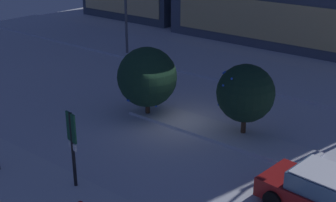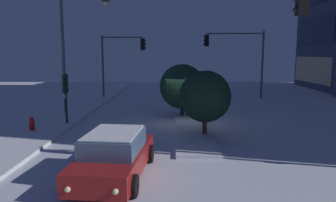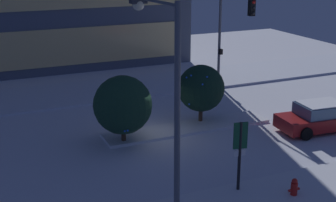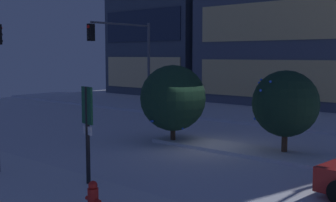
{
  "view_description": "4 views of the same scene",
  "coord_description": "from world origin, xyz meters",
  "views": [
    {
      "loc": [
        12.76,
        -15.73,
        8.88
      ],
      "look_at": [
        0.58,
        -0.82,
        1.38
      ],
      "focal_mm": 50.36,
      "sensor_mm": 36.0,
      "label": 1
    },
    {
      "loc": [
        18.77,
        -0.73,
        4.02
      ],
      "look_at": [
        2.25,
        -1.01,
        1.55
      ],
      "focal_mm": 34.33,
      "sensor_mm": 36.0,
      "label": 2
    },
    {
      "loc": [
        -8.07,
        -20.93,
        9.04
      ],
      "look_at": [
        1.06,
        -0.4,
        1.92
      ],
      "focal_mm": 51.65,
      "sensor_mm": 36.0,
      "label": 3
    },
    {
      "loc": [
        10.92,
        -14.38,
        3.76
      ],
      "look_at": [
        -0.44,
        -1.37,
        1.96
      ],
      "focal_mm": 46.99,
      "sensor_mm": 36.0,
      "label": 4
    }
  ],
  "objects": [
    {
      "name": "ground",
      "position": [
        0.0,
        0.0,
        0.0
      ],
      "size": [
        52.0,
        52.0,
        0.0
      ],
      "primitive_type": "plane",
      "color": "silver"
    },
    {
      "name": "curb_strip_near",
      "position": [
        0.0,
        -8.82,
        0.07
      ],
      "size": [
        52.0,
        5.2,
        0.14
      ],
      "primitive_type": "cube",
      "color": "silver",
      "rests_on": "ground"
    },
    {
      "name": "curb_strip_far",
      "position": [
        0.0,
        8.82,
        0.07
      ],
      "size": [
        52.0,
        5.2,
        0.14
      ],
      "primitive_type": "cube",
      "color": "silver",
      "rests_on": "ground"
    },
    {
      "name": "median_strip",
      "position": [
        2.49,
        0.27,
        0.07
      ],
      "size": [
        9.0,
        1.8,
        0.14
      ],
      "primitive_type": "cube",
      "color": "silver",
      "rests_on": "ground"
    },
    {
      "name": "car_near",
      "position": [
        8.69,
        -2.66,
        0.71
      ],
      "size": [
        4.69,
        2.4,
        1.49
      ],
      "rotation": [
        0.0,
        0.0,
        -0.09
      ],
      "color": "maroon",
      "rests_on": "ground"
    },
    {
      "name": "street_lamp_arched",
      "position": [
        -1.97,
        -6.94,
        4.95
      ],
      "size": [
        0.59,
        3.13,
        7.56
      ],
      "rotation": [
        0.0,
        0.0,
        1.64
      ],
      "color": "#565960",
      "rests_on": "ground"
    },
    {
      "name": "parking_info_sign",
      "position": [
        1.22,
        -6.71,
        1.85
      ],
      "size": [
        0.55,
        0.17,
        2.89
      ],
      "rotation": [
        0.0,
        0.0,
        1.38
      ],
      "color": "black",
      "rests_on": "ground"
    },
    {
      "name": "decorated_tree_median",
      "position": [
        -1.2,
        -0.18,
        1.95
      ],
      "size": [
        2.82,
        2.82,
        3.36
      ],
      "color": "#473323",
      "rests_on": "ground"
    },
    {
      "name": "decorated_tree_left_of_median",
      "position": [
        3.51,
        0.79,
        1.96
      ],
      "size": [
        2.49,
        2.49,
        3.21
      ],
      "color": "#473323",
      "rests_on": "ground"
    }
  ]
}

